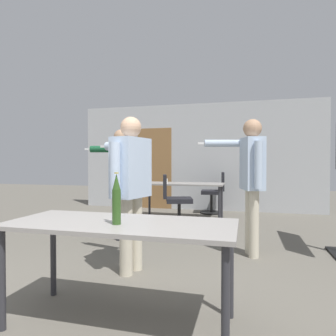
# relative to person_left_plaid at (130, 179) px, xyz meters

# --- Properties ---
(back_wall) EXTENTS (5.99, 0.12, 2.63)m
(back_wall) POSITION_rel_person_left_plaid_xyz_m (0.01, 4.40, 0.31)
(back_wall) COLOR #B2B5B7
(back_wall) RESTS_ON ground_plane
(conference_table_near) EXTENTS (1.66, 0.70, 0.75)m
(conference_table_near) POSITION_rel_person_left_plaid_xyz_m (0.32, -0.98, -0.33)
(conference_table_near) COLOR gray
(conference_table_near) RESTS_ON ground_plane
(conference_table_far) EXTENTS (1.72, 0.72, 0.75)m
(conference_table_far) POSITION_rel_person_left_plaid_xyz_m (-0.08, 3.09, -0.33)
(conference_table_far) COLOR gray
(conference_table_far) RESTS_ON ground_plane
(person_left_plaid) EXTENTS (0.74, 0.77, 1.67)m
(person_left_plaid) POSITION_rel_person_left_plaid_xyz_m (0.00, 0.00, 0.00)
(person_left_plaid) COLOR beige
(person_left_plaid) RESTS_ON ground_plane
(person_right_polo) EXTENTS (0.86, 0.57, 1.72)m
(person_right_polo) POSITION_rel_person_left_plaid_xyz_m (1.27, 0.91, 0.05)
(person_right_polo) COLOR beige
(person_right_polo) RESTS_ON ground_plane
(person_center_tall) EXTENTS (0.87, 0.65, 1.69)m
(person_center_tall) POSITION_rel_person_left_plaid_xyz_m (-0.67, 1.29, 0.01)
(person_center_tall) COLOR #28282D
(person_center_tall) RESTS_ON ground_plane
(office_chair_mid_tucked) EXTENTS (0.62, 0.57, 0.95)m
(office_chair_mid_tucked) POSITION_rel_person_left_plaid_xyz_m (-0.04, 2.28, -0.55)
(office_chair_mid_tucked) COLOR black
(office_chair_mid_tucked) RESTS_ON ground_plane
(office_chair_far_left) EXTENTS (0.57, 0.52, 0.95)m
(office_chair_far_left) POSITION_rel_person_left_plaid_xyz_m (0.52, 3.94, -0.55)
(office_chair_far_left) COLOR black
(office_chair_far_left) RESTS_ON ground_plane
(beer_bottle) EXTENTS (0.06, 0.06, 0.36)m
(beer_bottle) POSITION_rel_person_left_plaid_xyz_m (0.32, -1.07, -0.08)
(beer_bottle) COLOR #2D511E
(beer_bottle) RESTS_ON conference_table_near
(drink_cup) EXTENTS (0.07, 0.07, 0.10)m
(drink_cup) POSITION_rel_person_left_plaid_xyz_m (-0.38, 2.91, -0.20)
(drink_cup) COLOR silver
(drink_cup) RESTS_ON conference_table_far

